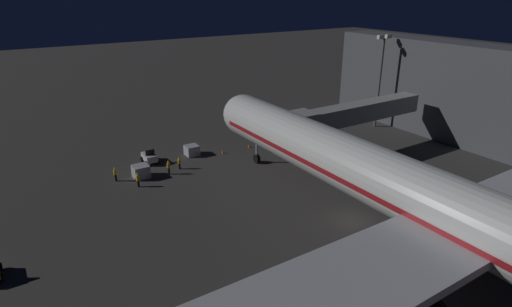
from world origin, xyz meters
name	(u,v)px	position (x,y,z in m)	size (l,w,h in m)	color
ground_plane	(353,221)	(0.00, 0.00, 0.00)	(320.00, 320.00, 0.00)	#383533
airliner_at_gate	(449,212)	(0.00, 9.75, 5.77)	(51.32, 68.18, 17.73)	silver
jet_bridge	(348,114)	(-12.18, -13.76, 5.90)	(22.78, 3.40, 7.43)	#9E9E99
apron_floodlight_mast	(380,74)	(-25.50, -20.46, 8.96)	(2.90, 0.50, 15.15)	#59595E
baggage_tug_spare	(150,157)	(12.16, -25.85, 0.78)	(1.86, 2.59, 1.95)	silver
baggage_container_near_belt	(141,171)	(14.65, -21.88, 0.79)	(1.89, 1.85, 1.58)	#B7BABF
baggage_container_mid_row	(192,150)	(6.19, -25.34, 0.70)	(1.79, 1.75, 1.40)	#B7BABF
ground_crew_near_nose_gear	(169,167)	(11.40, -20.88, 1.00)	(0.40, 0.40, 1.81)	black
ground_crew_under_port_wing	(179,163)	(9.61, -21.69, 0.90)	(0.40, 0.40, 1.65)	black
ground_crew_by_tug	(115,174)	(17.62, -22.46, 0.99)	(0.40, 0.40, 1.80)	black
ground_crew_walking_aft	(138,179)	(15.81, -19.41, 0.99)	(0.40, 0.40, 1.81)	black
traffic_cone_nose_port	(249,146)	(-2.20, -23.52, 0.28)	(0.36, 0.36, 0.55)	orange
traffic_cone_nose_starboard	(223,151)	(2.20, -23.52, 0.28)	(0.36, 0.36, 0.55)	orange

